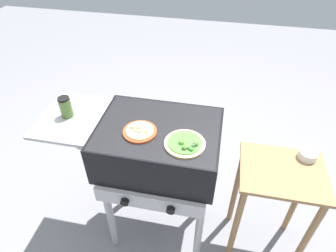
{
  "coord_description": "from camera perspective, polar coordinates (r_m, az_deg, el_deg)",
  "views": [
    {
      "loc": [
        0.28,
        -1.11,
        1.87
      ],
      "look_at": [
        0.05,
        0.0,
        0.92
      ],
      "focal_mm": 31.31,
      "sensor_mm": 36.0,
      "label": 1
    }
  ],
  "objects": [
    {
      "name": "ground_plane",
      "position": [
        2.19,
        -1.35,
        -18.56
      ],
      "size": [
        8.0,
        8.0,
        0.0
      ],
      "primitive_type": "plane",
      "color": "gray"
    },
    {
      "name": "sauce_jar",
      "position": [
        1.63,
        -19.28,
        3.52
      ],
      "size": [
        0.06,
        0.06,
        0.12
      ],
      "color": "#4C6B2D",
      "rests_on": "grill"
    },
    {
      "name": "pizza_cheese",
      "position": [
        1.47,
        -5.54,
        -1.02
      ],
      "size": [
        0.17,
        0.17,
        0.03
      ],
      "color": "#C64723",
      "rests_on": "grill"
    },
    {
      "name": "grill",
      "position": [
        1.59,
        -2.29,
        -4.31
      ],
      "size": [
        0.96,
        0.53,
        0.9
      ],
      "color": "black",
      "rests_on": "ground_plane"
    },
    {
      "name": "pizza_veggie",
      "position": [
        1.4,
        3.36,
        -3.45
      ],
      "size": [
        0.2,
        0.2,
        0.04
      ],
      "color": "#E0C17F",
      "rests_on": "grill"
    },
    {
      "name": "prep_table",
      "position": [
        1.79,
        20.01,
        -12.45
      ],
      "size": [
        0.44,
        0.36,
        0.72
      ],
      "color": "olive",
      "rests_on": "ground_plane"
    },
    {
      "name": "topping_bowl_near",
      "position": [
        1.74,
        25.55,
        -5.09
      ],
      "size": [
        0.1,
        0.1,
        0.04
      ],
      "color": "silver",
      "rests_on": "prep_table"
    }
  ]
}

